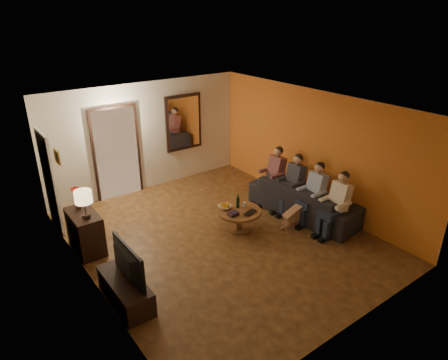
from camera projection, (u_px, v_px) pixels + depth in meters
floor at (221, 237)px, 7.85m from camera, size 5.00×6.00×0.01m
ceiling at (220, 107)px, 6.80m from camera, size 5.00×6.00×0.01m
back_wall at (147, 137)px, 9.54m from camera, size 5.00×0.02×2.60m
front_wall at (358, 251)px, 5.12m from camera, size 5.00×0.02×2.60m
left_wall at (85, 216)px, 5.97m from camera, size 0.02×6.00×2.60m
right_wall at (313, 150)px, 8.68m from camera, size 0.02×6.00×2.60m
orange_accent at (313, 150)px, 8.68m from camera, size 0.01×6.00×2.60m
kitchen_doorway at (117, 154)px, 9.19m from camera, size 1.00×0.06×2.10m
door_trim at (117, 154)px, 9.18m from camera, size 1.12×0.04×2.22m
fridge_glimpse at (127, 158)px, 9.39m from camera, size 0.45×0.03×1.70m
mirror_frame at (184, 122)px, 9.97m from camera, size 1.00×0.05×1.40m
mirror_glass at (184, 123)px, 9.95m from camera, size 0.86×0.02×1.26m
white_door at (50, 182)px, 7.80m from camera, size 0.06×0.85×2.04m
framed_art at (57, 157)px, 6.72m from camera, size 0.03×0.28×0.24m
art_canvas at (58, 156)px, 6.73m from camera, size 0.01×0.22×0.18m
dresser at (85, 232)px, 7.30m from camera, size 0.45×0.87×0.77m
table_lamp at (84, 205)px, 6.87m from camera, size 0.30×0.30×0.54m
flower_vase at (77, 198)px, 7.22m from camera, size 0.14×0.14×0.44m
tv_stand at (126, 290)px, 6.09m from camera, size 0.45×1.19×0.40m
tv at (122, 264)px, 5.90m from camera, size 1.00×0.13×0.58m
sofa at (305, 199)px, 8.59m from camera, size 2.56×1.24×0.72m
person_a at (337, 206)px, 7.78m from camera, size 0.60×0.40×1.20m
person_b at (314, 195)px, 8.22m from camera, size 0.60×0.40×1.20m
person_c at (293, 185)px, 8.66m from camera, size 0.60×0.40×1.20m
person_d at (274, 177)px, 9.10m from camera, size 0.60×0.40×1.20m
dog at (294, 214)px, 8.13m from camera, size 0.58×0.30×0.56m
coffee_table at (239, 220)px, 8.03m from camera, size 1.04×1.04×0.45m
bowl at (225, 207)px, 7.99m from camera, size 0.26×0.26×0.06m
oranges at (225, 204)px, 7.96m from camera, size 0.20×0.20×0.08m
wine_bottle at (238, 201)px, 7.98m from camera, size 0.07×0.07×0.31m
wine_glass at (244, 204)px, 8.05m from camera, size 0.06×0.06×0.10m
book_stack at (233, 214)px, 7.73m from camera, size 0.20×0.15×0.07m
laptop at (252, 214)px, 7.78m from camera, size 0.38×0.30×0.03m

